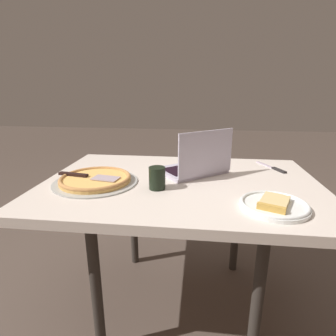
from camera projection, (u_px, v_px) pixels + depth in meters
ground_plane at (179, 302)px, 1.47m from camera, size 12.00×12.00×0.00m
dining_table at (181, 192)px, 1.28m from camera, size 1.28×0.88×0.70m
laptop at (196, 165)px, 1.35m from camera, size 0.39×0.38×0.23m
pizza_plate at (274, 205)px, 0.98m from camera, size 0.25×0.25×0.04m
pizza_tray at (95, 179)px, 1.24m from camera, size 0.39×0.39×0.03m
table_knife at (273, 168)px, 1.45m from camera, size 0.12×0.21×0.01m
drink_cup at (157, 178)px, 1.16m from camera, size 0.07×0.07×0.10m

